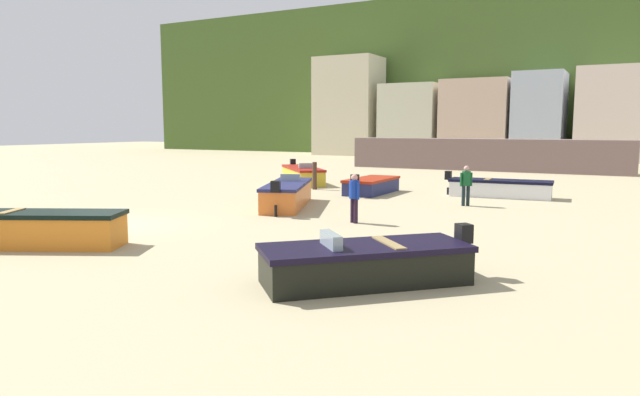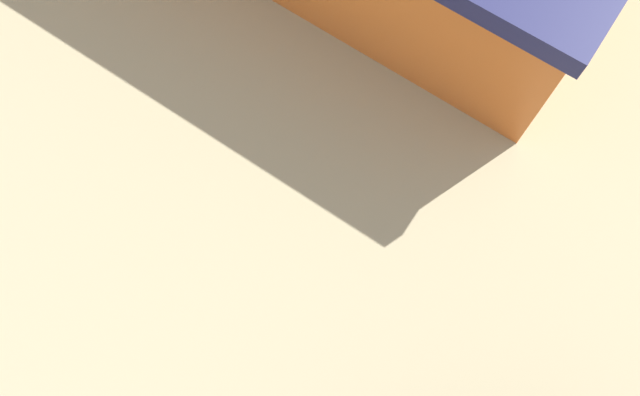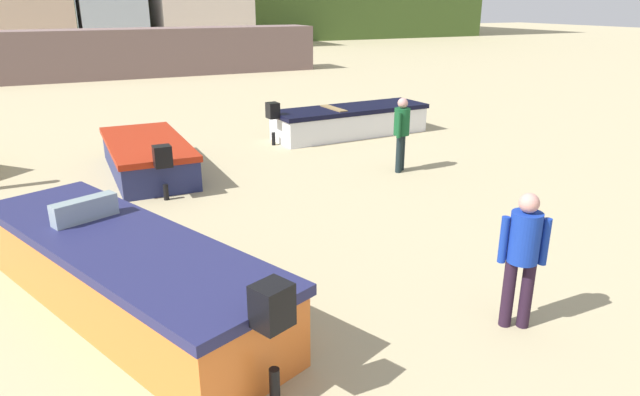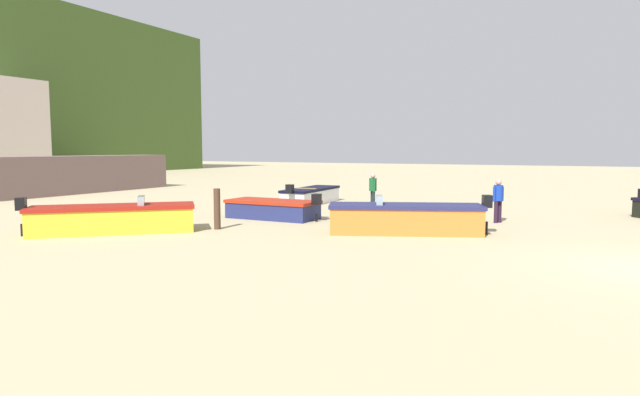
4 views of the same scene
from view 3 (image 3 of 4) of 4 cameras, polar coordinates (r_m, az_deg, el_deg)
harbor_pier at (r=29.98m, az=-19.80°, el=13.72°), size 19.87×2.40×2.31m
boat_white_1 at (r=15.73m, az=3.04°, el=7.85°), size 4.76×1.63×1.11m
boat_orange_2 at (r=7.10m, az=-19.23°, el=-7.32°), size 3.18×5.12×1.27m
boat_navy_4 at (r=12.70m, az=-17.18°, el=4.05°), size 1.58×3.90×1.05m
beach_walker_foreground at (r=12.28m, az=8.32°, el=7.00°), size 0.48×0.48×1.62m
beach_walker_distant at (r=6.59m, az=20.00°, el=-5.05°), size 0.50×0.47×1.62m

